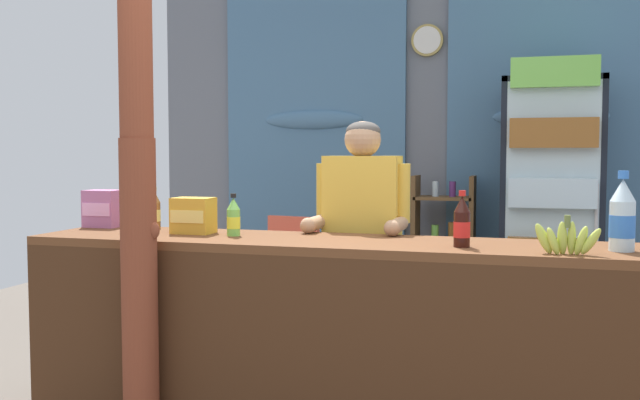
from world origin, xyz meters
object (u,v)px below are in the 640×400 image
(soda_bottle_lime_soda, at_px, (233,218))
(snack_box_wafer, at_px, (103,208))
(bottle_shelf_rack, at_px, (443,247))
(banana_bunch, at_px, (566,239))
(timber_post, at_px, (137,152))
(snack_box_choco_powder, at_px, (193,215))
(plastic_lawn_chair, at_px, (285,267))
(drink_fridge, at_px, (551,189))
(soda_bottle_water, at_px, (622,217))
(stall_counter, at_px, (316,322))
(soda_bottle_cola, at_px, (462,223))
(soda_bottle_iced_tea, at_px, (154,211))
(shopkeeper, at_px, (362,228))

(soda_bottle_lime_soda, xyz_separation_m, snack_box_wafer, (-0.84, 0.18, 0.01))
(bottle_shelf_rack, height_order, banana_bunch, bottle_shelf_rack)
(timber_post, xyz_separation_m, snack_box_choco_powder, (0.05, 0.43, -0.32))
(bottle_shelf_rack, distance_m, plastic_lawn_chair, 1.27)
(drink_fridge, xyz_separation_m, plastic_lawn_chair, (-1.86, -0.43, -0.59))
(bottle_shelf_rack, distance_m, soda_bottle_water, 2.68)
(snack_box_wafer, height_order, banana_bunch, snack_box_wafer)
(stall_counter, height_order, timber_post, timber_post)
(bottle_shelf_rack, xyz_separation_m, snack_box_wafer, (-1.57, -2.22, 0.43))
(soda_bottle_water, xyz_separation_m, snack_box_choco_powder, (-1.97, 0.09, -0.05))
(soda_bottle_lime_soda, distance_m, snack_box_wafer, 0.86)
(snack_box_wafer, xyz_separation_m, banana_bunch, (2.35, -0.39, -0.04))
(plastic_lawn_chair, bearing_deg, soda_bottle_cola, -51.92)
(drink_fridge, height_order, soda_bottle_iced_tea, drink_fridge)
(soda_bottle_cola, bearing_deg, timber_post, -168.17)
(shopkeeper, bearing_deg, soda_bottle_cola, -44.73)
(soda_bottle_cola, xyz_separation_m, soda_bottle_iced_tea, (-1.63, 0.30, -0.01))
(plastic_lawn_chair, relative_size, soda_bottle_lime_soda, 4.19)
(soda_bottle_water, bearing_deg, banana_bunch, -144.03)
(stall_counter, xyz_separation_m, snack_box_choco_powder, (-0.69, 0.17, 0.45))
(snack_box_wafer, bearing_deg, bottle_shelf_rack, 54.72)
(plastic_lawn_chair, relative_size, soda_bottle_cola, 3.56)
(drink_fridge, xyz_separation_m, soda_bottle_water, (0.22, -2.22, -0.01))
(stall_counter, relative_size, soda_bottle_cola, 11.59)
(soda_bottle_water, relative_size, soda_bottle_cola, 1.36)
(timber_post, bearing_deg, stall_counter, 19.56)
(plastic_lawn_chair, bearing_deg, drink_fridge, 13.10)
(drink_fridge, bearing_deg, stall_counter, -114.69)
(soda_bottle_water, distance_m, snack_box_choco_powder, 1.97)
(timber_post, height_order, shopkeeper, timber_post)
(bottle_shelf_rack, relative_size, soda_bottle_water, 3.53)
(banana_bunch, bearing_deg, bottle_shelf_rack, 106.74)
(soda_bottle_iced_tea, bearing_deg, stall_counter, -18.01)
(bottle_shelf_rack, xyz_separation_m, soda_bottle_water, (1.00, -2.44, 0.47))
(bottle_shelf_rack, distance_m, soda_bottle_iced_tea, 2.58)
(drink_fridge, relative_size, soda_bottle_iced_tea, 8.87)
(soda_bottle_iced_tea, bearing_deg, soda_bottle_lime_soda, -19.91)
(timber_post, distance_m, soda_bottle_cola, 1.44)
(plastic_lawn_chair, height_order, shopkeeper, shopkeeper)
(soda_bottle_cola, distance_m, banana_bunch, 0.43)
(plastic_lawn_chair, bearing_deg, soda_bottle_iced_tea, -97.10)
(snack_box_choco_powder, relative_size, snack_box_wafer, 0.98)
(stall_counter, bearing_deg, snack_box_choco_powder, 166.11)
(soda_bottle_water, height_order, snack_box_wafer, soda_bottle_water)
(soda_bottle_lime_soda, height_order, snack_box_wafer, soda_bottle_lime_soda)
(stall_counter, xyz_separation_m, soda_bottle_water, (1.28, 0.08, 0.50))
(drink_fridge, xyz_separation_m, soda_bottle_iced_tea, (-2.05, -1.98, -0.05))
(shopkeeper, bearing_deg, banana_bunch, -34.09)
(soda_bottle_lime_soda, relative_size, snack_box_wafer, 1.03)
(drink_fridge, bearing_deg, soda_bottle_water, -84.33)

